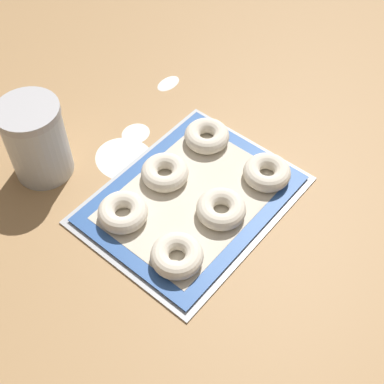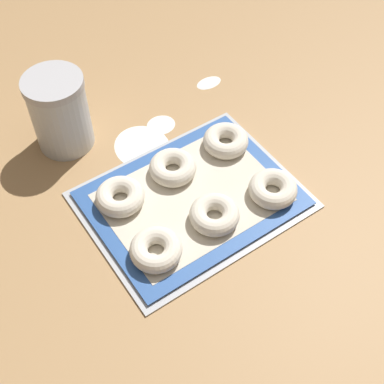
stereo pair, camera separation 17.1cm
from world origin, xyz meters
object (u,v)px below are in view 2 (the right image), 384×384
at_px(bagel_back_center, 173,168).
at_px(bagel_back_left, 120,197).
at_px(flour_canister, 60,112).
at_px(baking_tray, 192,200).
at_px(bagel_back_right, 226,141).
at_px(bagel_front_center, 214,215).
at_px(bagel_front_right, 273,189).
at_px(bagel_front_left, 156,250).

bearing_deg(bagel_back_center, bagel_back_left, -177.88).
relative_size(bagel_back_center, flour_canister, 0.56).
xyz_separation_m(baking_tray, bagel_back_right, (0.13, 0.07, 0.02)).
relative_size(bagel_front_center, bagel_back_right, 1.00).
distance_m(bagel_front_right, bagel_back_right, 0.15).
bearing_deg(bagel_back_left, bagel_back_center, 2.12).
xyz_separation_m(bagel_front_right, bagel_back_left, (-0.25, 0.15, 0.00)).
height_order(baking_tray, bagel_front_right, bagel_front_right).
distance_m(baking_tray, bagel_back_left, 0.14).
bearing_deg(flour_canister, bagel_front_center, -69.18).
xyz_separation_m(baking_tray, bagel_front_right, (0.13, -0.08, 0.02)).
height_order(baking_tray, bagel_front_left, bagel_front_left).
xyz_separation_m(bagel_front_left, bagel_back_right, (0.26, 0.14, 0.00)).
distance_m(bagel_front_center, flour_canister, 0.38).
relative_size(bagel_front_center, flour_canister, 0.56).
distance_m(bagel_front_left, bagel_back_left, 0.14).
xyz_separation_m(bagel_front_left, bagel_back_center, (0.13, 0.14, 0.00)).
bearing_deg(bagel_back_right, bagel_front_center, -133.05).
bearing_deg(baking_tray, bagel_front_right, -31.71).
height_order(bagel_front_left, bagel_front_center, same).
bearing_deg(baking_tray, bagel_back_left, 150.21).
bearing_deg(bagel_front_right, bagel_front_center, 173.60).
bearing_deg(bagel_back_left, flour_canister, 92.69).
bearing_deg(bagel_front_center, bagel_back_center, 90.23).
bearing_deg(bagel_back_right, baking_tray, -151.87).
bearing_deg(bagel_front_right, bagel_back_left, 149.19).
bearing_deg(bagel_front_left, flour_canister, 90.55).
bearing_deg(baking_tray, flour_canister, 114.54).
bearing_deg(flour_canister, bagel_front_right, -54.34).
bearing_deg(bagel_back_center, bagel_front_left, -132.07).
bearing_deg(bagel_back_right, bagel_front_left, -151.30).
bearing_deg(flour_canister, bagel_back_right, -38.73).
distance_m(bagel_front_center, bagel_front_right, 0.13).
xyz_separation_m(bagel_front_center, bagel_front_right, (0.13, -0.01, 0.00)).
relative_size(bagel_front_left, flour_canister, 0.56).
bearing_deg(bagel_front_left, bagel_back_center, 47.93).
bearing_deg(bagel_back_right, bagel_back_left, -179.19).
distance_m(baking_tray, bagel_front_center, 0.07).
height_order(bagel_front_center, flour_canister, flour_canister).
height_order(bagel_front_left, bagel_back_center, same).
xyz_separation_m(bagel_front_left, bagel_back_left, (0.01, 0.14, 0.00)).
distance_m(bagel_back_left, bagel_back_center, 0.12).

